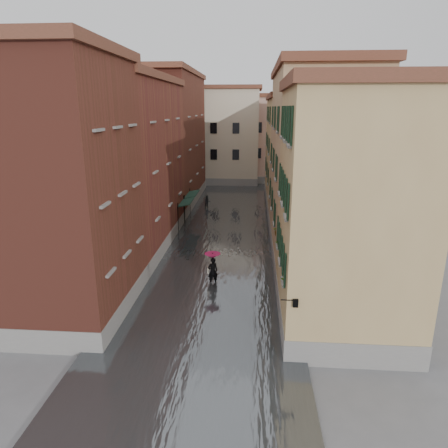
% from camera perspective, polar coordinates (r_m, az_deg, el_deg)
% --- Properties ---
extents(ground, '(120.00, 120.00, 0.00)m').
position_cam_1_polar(ground, '(23.66, -2.34, -10.53)').
color(ground, slate).
rests_on(ground, ground).
extents(floodwater, '(10.00, 60.00, 0.20)m').
position_cam_1_polar(floodwater, '(35.65, 0.06, -0.92)').
color(floodwater, '#474B4F').
rests_on(floodwater, ground).
extents(building_left_near, '(6.00, 8.00, 13.00)m').
position_cam_1_polar(building_left_near, '(21.63, -22.00, 3.98)').
color(building_left_near, brown).
rests_on(building_left_near, ground).
extents(building_left_mid, '(6.00, 14.00, 12.50)m').
position_cam_1_polar(building_left_mid, '(31.75, -13.32, 7.88)').
color(building_left_mid, brown).
rests_on(building_left_mid, ground).
extents(building_left_far, '(6.00, 16.00, 14.00)m').
position_cam_1_polar(building_left_far, '(46.10, -7.77, 11.62)').
color(building_left_far, brown).
rests_on(building_left_far, ground).
extents(building_right_near, '(6.00, 8.00, 11.50)m').
position_cam_1_polar(building_right_near, '(20.08, 17.02, 1.38)').
color(building_right_near, tan).
rests_on(building_right_near, ground).
extents(building_right_mid, '(6.00, 14.00, 13.00)m').
position_cam_1_polar(building_right_mid, '(30.56, 12.82, 8.07)').
color(building_right_mid, tan).
rests_on(building_right_mid, ground).
extents(building_right_far, '(6.00, 16.00, 11.50)m').
position_cam_1_polar(building_right_far, '(45.44, 10.11, 9.87)').
color(building_right_far, tan).
rests_on(building_right_far, ground).
extents(building_end_cream, '(12.00, 9.00, 13.00)m').
position_cam_1_polar(building_end_cream, '(59.36, -1.04, 12.31)').
color(building_end_cream, beige).
rests_on(building_end_cream, ground).
extents(building_end_pink, '(10.00, 9.00, 12.00)m').
position_cam_1_polar(building_end_pink, '(61.22, 7.75, 11.82)').
color(building_end_pink, tan).
rests_on(building_end_pink, ground).
extents(awning_near, '(1.09, 3.01, 2.80)m').
position_cam_1_polar(awning_near, '(35.86, -5.45, 3.03)').
color(awning_near, '#163227').
rests_on(awning_near, ground).
extents(awning_far, '(1.09, 3.27, 2.80)m').
position_cam_1_polar(awning_far, '(39.15, -4.61, 4.19)').
color(awning_far, '#163227').
rests_on(awning_far, ground).
extents(wall_lantern, '(0.71, 0.22, 0.35)m').
position_cam_1_polar(wall_lantern, '(16.90, 10.10, -10.97)').
color(wall_lantern, black).
rests_on(wall_lantern, ground).
extents(window_planters, '(0.59, 8.43, 0.84)m').
position_cam_1_polar(window_planters, '(22.01, 8.22, -2.86)').
color(window_planters, '#996332').
rests_on(window_planters, ground).
extents(pedestrian_main, '(1.01, 1.01, 2.06)m').
position_cam_1_polar(pedestrian_main, '(24.82, -1.64, -5.97)').
color(pedestrian_main, black).
rests_on(pedestrian_main, ground).
extents(pedestrian_far, '(0.87, 0.77, 1.49)m').
position_cam_1_polar(pedestrian_far, '(43.45, -2.40, 3.11)').
color(pedestrian_far, black).
rests_on(pedestrian_far, ground).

